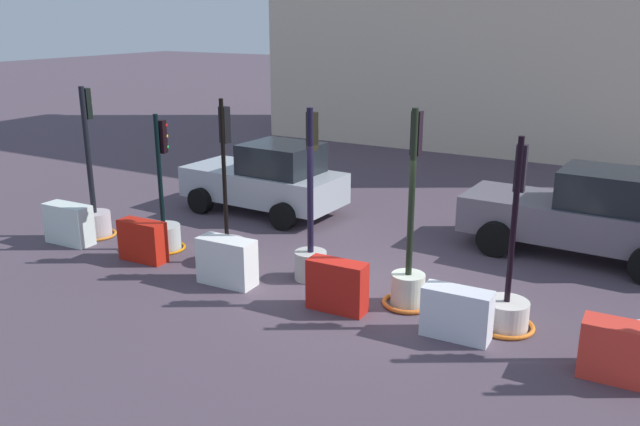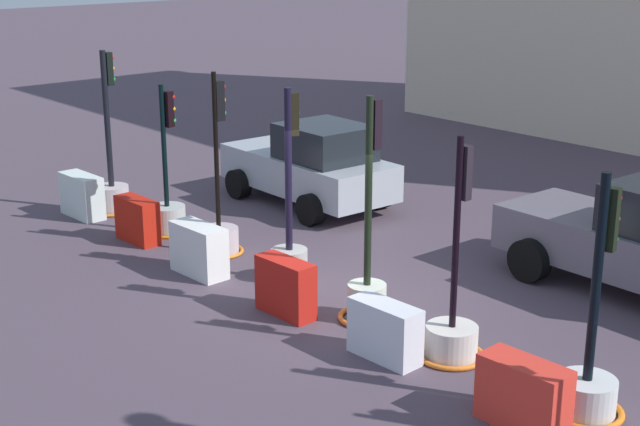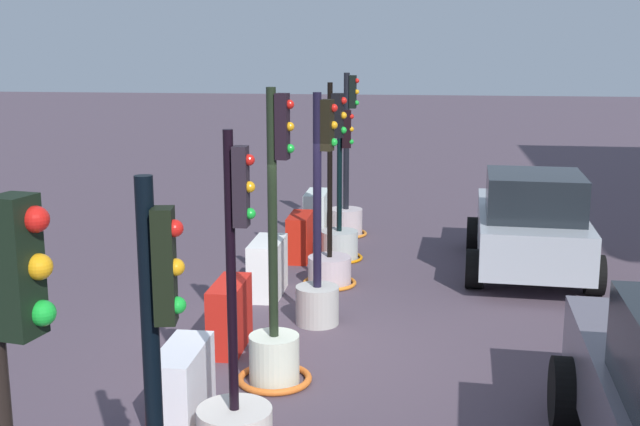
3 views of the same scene
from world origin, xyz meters
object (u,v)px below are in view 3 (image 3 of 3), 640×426
at_px(traffic_light_0, 346,209).
at_px(traffic_light_5, 235,413).
at_px(construction_barrier_0, 317,212).
at_px(construction_barrier_1, 300,237).
at_px(traffic_light_2, 330,256).
at_px(traffic_light_4, 275,335).
at_px(construction_barrier_4, 183,385).
at_px(car_silver_hatchback, 530,224).
at_px(traffic_light_1, 340,236).
at_px(construction_barrier_3, 230,316).
at_px(traffic_light_3, 318,275).
at_px(construction_barrier_2, 268,268).

bearing_deg(traffic_light_0, traffic_light_5, 0.34).
bearing_deg(construction_barrier_0, construction_barrier_1, 0.74).
relative_size(traffic_light_2, construction_barrier_1, 3.24).
height_order(traffic_light_4, construction_barrier_0, traffic_light_4).
xyz_separation_m(traffic_light_4, construction_barrier_4, (1.08, -0.72, -0.18)).
xyz_separation_m(traffic_light_0, car_silver_hatchback, (2.28, 3.40, 0.31)).
bearing_deg(traffic_light_2, traffic_light_1, -178.01).
relative_size(construction_barrier_3, construction_barrier_4, 0.96).
xyz_separation_m(construction_barrier_0, construction_barrier_3, (6.55, -0.08, -0.00)).
distance_m(traffic_light_1, car_silver_hatchback, 3.34).
relative_size(traffic_light_2, traffic_light_5, 1.06).
relative_size(construction_barrier_1, construction_barrier_4, 0.95).
relative_size(construction_barrier_3, car_silver_hatchback, 0.25).
distance_m(traffic_light_0, traffic_light_4, 7.39).
bearing_deg(traffic_light_2, traffic_light_3, 2.90).
bearing_deg(traffic_light_1, traffic_light_5, -0.46).
bearing_deg(traffic_light_3, construction_barrier_3, -41.82).
relative_size(traffic_light_5, construction_barrier_4, 2.90).
distance_m(traffic_light_3, construction_barrier_0, 5.55).
distance_m(traffic_light_1, construction_barrier_2, 2.42).
distance_m(traffic_light_0, traffic_light_1, 1.93).
relative_size(construction_barrier_1, car_silver_hatchback, 0.24).
bearing_deg(construction_barrier_1, car_silver_hatchback, 86.17).
bearing_deg(construction_barrier_3, traffic_light_4, 39.75).
xyz_separation_m(construction_barrier_1, construction_barrier_3, (4.44, -0.10, 0.02)).
distance_m(traffic_light_3, construction_barrier_2, 1.56).
distance_m(traffic_light_2, construction_barrier_1, 1.69).
xyz_separation_m(traffic_light_0, traffic_light_2, (3.52, 0.17, -0.06)).
height_order(traffic_light_5, construction_barrier_2, traffic_light_5).
bearing_deg(construction_barrier_1, traffic_light_0, 163.52).
bearing_deg(traffic_light_1, construction_barrier_0, -159.96).
height_order(traffic_light_0, construction_barrier_3, traffic_light_0).
xyz_separation_m(construction_barrier_0, construction_barrier_4, (8.56, -0.02, -0.04)).
bearing_deg(construction_barrier_0, traffic_light_0, 81.44).
xyz_separation_m(construction_barrier_2, construction_barrier_4, (4.28, 0.07, -0.04)).
relative_size(traffic_light_4, car_silver_hatchback, 0.82).
bearing_deg(construction_barrier_4, traffic_light_1, 173.44).
bearing_deg(traffic_light_0, construction_barrier_0, -98.56).
bearing_deg(construction_barrier_2, construction_barrier_1, 176.96).
bearing_deg(traffic_light_0, construction_barrier_2, -9.63).
bearing_deg(construction_barrier_1, traffic_light_2, 26.80).
distance_m(traffic_light_1, traffic_light_4, 5.47).
relative_size(traffic_light_4, construction_barrier_3, 3.31).
xyz_separation_m(traffic_light_3, construction_barrier_3, (1.07, -0.96, -0.26)).
relative_size(traffic_light_1, construction_barrier_1, 2.84).
bearing_deg(construction_barrier_3, car_silver_hatchback, 135.47).
height_order(traffic_light_0, construction_barrier_4, traffic_light_0).
bearing_deg(traffic_light_5, car_silver_hatchback, 153.63).
height_order(traffic_light_1, traffic_light_3, traffic_light_3).
bearing_deg(traffic_light_4, construction_barrier_2, -166.11).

